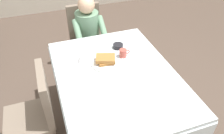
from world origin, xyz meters
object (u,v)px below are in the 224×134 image
object	(u,v)px
chair_left_side	(37,109)
plate_breakfast	(105,63)
spoon_near_edge	(111,85)
bowl_butter	(118,46)
syrup_pitcher	(81,59)
breakfast_stack	(106,59)
dining_table_main	(117,81)
fork_left_of_plate	(87,69)
diner_person	(88,31)
knife_right_of_plate	(124,61)
cup_coffee	(123,53)
chair_diner	(86,35)

from	to	relation	value
chair_left_side	plate_breakfast	world-z (taller)	chair_left_side
plate_breakfast	spoon_near_edge	world-z (taller)	plate_breakfast
bowl_butter	syrup_pitcher	size ratio (longest dim) A/B	1.38
plate_breakfast	breakfast_stack	xyz separation A→B (m)	(0.01, 0.01, 0.04)
dining_table_main	fork_left_of_plate	world-z (taller)	fork_left_of_plate
plate_breakfast	breakfast_stack	distance (m)	0.04
diner_person	chair_left_side	xyz separation A→B (m)	(-0.75, -1.01, -0.14)
plate_breakfast	knife_right_of_plate	world-z (taller)	plate_breakfast
fork_left_of_plate	cup_coffee	bearing A→B (deg)	-84.88
chair_left_side	bowl_butter	world-z (taller)	chair_left_side
breakfast_stack	cup_coffee	distance (m)	0.21
cup_coffee	plate_breakfast	bearing A→B (deg)	-163.87
diner_person	plate_breakfast	world-z (taller)	diner_person
dining_table_main	plate_breakfast	xyz separation A→B (m)	(-0.05, 0.18, 0.10)
breakfast_stack	fork_left_of_plate	distance (m)	0.21
bowl_butter	spoon_near_edge	xyz separation A→B (m)	(-0.27, -0.55, -0.02)
bowl_butter	syrup_pitcher	distance (m)	0.46
cup_coffee	dining_table_main	bearing A→B (deg)	-123.31
breakfast_stack	dining_table_main	bearing A→B (deg)	-76.43
syrup_pitcher	knife_right_of_plate	xyz separation A→B (m)	(0.41, -0.14, -0.04)
spoon_near_edge	breakfast_stack	bearing A→B (deg)	93.16
spoon_near_edge	fork_left_of_plate	bearing A→B (deg)	128.73
breakfast_stack	fork_left_of_plate	world-z (taller)	breakfast_stack
chair_diner	fork_left_of_plate	distance (m)	1.05
cup_coffee	syrup_pitcher	world-z (taller)	cup_coffee
bowl_butter	fork_left_of_plate	size ratio (longest dim) A/B	0.61
diner_person	knife_right_of_plate	xyz separation A→B (m)	(0.15, -0.85, 0.07)
diner_person	chair_diner	bearing A→B (deg)	-90.00
breakfast_stack	knife_right_of_plate	size ratio (longest dim) A/B	1.12
chair_diner	spoon_near_edge	bearing A→B (deg)	86.43
knife_right_of_plate	spoon_near_edge	size ratio (longest dim) A/B	1.33
cup_coffee	syrup_pitcher	bearing A→B (deg)	172.42
plate_breakfast	fork_left_of_plate	world-z (taller)	plate_breakfast
diner_person	breakfast_stack	world-z (taller)	diner_person
plate_breakfast	breakfast_stack	world-z (taller)	breakfast_stack
syrup_pitcher	bowl_butter	bearing A→B (deg)	14.42
plate_breakfast	breakfast_stack	bearing A→B (deg)	47.62
knife_right_of_plate	diner_person	bearing A→B (deg)	16.27
dining_table_main	plate_breakfast	world-z (taller)	plate_breakfast
plate_breakfast	bowl_butter	bearing A→B (deg)	46.43
chair_diner	plate_breakfast	xyz separation A→B (m)	(-0.04, -0.99, 0.22)
cup_coffee	knife_right_of_plate	xyz separation A→B (m)	(-0.03, -0.08, -0.04)
dining_table_main	bowl_butter	world-z (taller)	bowl_butter
chair_left_side	dining_table_main	bearing A→B (deg)	-90.00
syrup_pitcher	knife_right_of_plate	bearing A→B (deg)	-18.89
bowl_butter	fork_left_of_plate	bearing A→B (deg)	-148.36
chair_diner	spoon_near_edge	world-z (taller)	chair_diner
breakfast_stack	spoon_near_edge	distance (m)	0.33
syrup_pitcher	fork_left_of_plate	distance (m)	0.15
diner_person	plate_breakfast	size ratio (longest dim) A/B	4.00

